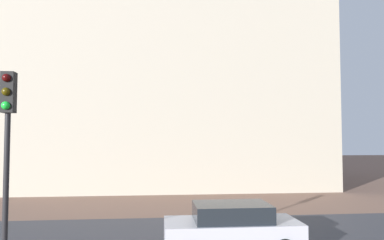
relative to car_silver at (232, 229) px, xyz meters
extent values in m
plane|color=brown|center=(-0.93, 2.01, -0.73)|extent=(120.00, 120.00, 0.00)
cube|color=#38383D|center=(-0.93, 1.58, -0.72)|extent=(120.00, 7.18, 0.00)
cube|color=#B2A893|center=(-1.68, 19.22, 7.24)|extent=(23.12, 15.08, 15.94)
cube|color=#B2A893|center=(-3.02, 19.22, 14.06)|extent=(5.74, 5.74, 29.57)
cylinder|color=#B2A893|center=(-11.74, 13.18, 8.62)|extent=(2.80, 2.80, 18.70)
cylinder|color=#B2A893|center=(8.38, 13.18, 8.35)|extent=(2.80, 2.80, 18.14)
cube|color=#B2B2BC|center=(0.00, 0.00, -0.14)|extent=(4.17, 1.82, 0.81)
cube|color=black|center=(0.00, 0.00, 0.53)|extent=(2.34, 1.60, 0.53)
cylinder|color=black|center=(1.38, 0.91, -0.41)|extent=(0.64, 0.22, 0.64)
cylinder|color=black|center=(-1.38, 0.91, -0.41)|extent=(0.64, 0.22, 0.64)
cylinder|color=black|center=(-5.57, -3.00, 1.32)|extent=(0.12, 0.12, 4.10)
cube|color=black|center=(-5.57, -3.00, 3.82)|extent=(0.28, 0.24, 0.90)
sphere|color=#390606|center=(-5.57, -3.13, 4.12)|extent=(0.18, 0.18, 0.18)
sphere|color=#3C3306|center=(-5.57, -3.13, 3.82)|extent=(0.18, 0.18, 0.18)
sphere|color=green|center=(-5.57, -3.13, 3.52)|extent=(0.18, 0.18, 0.18)
camera|label=1|loc=(-2.33, -11.21, 2.82)|focal=33.79mm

